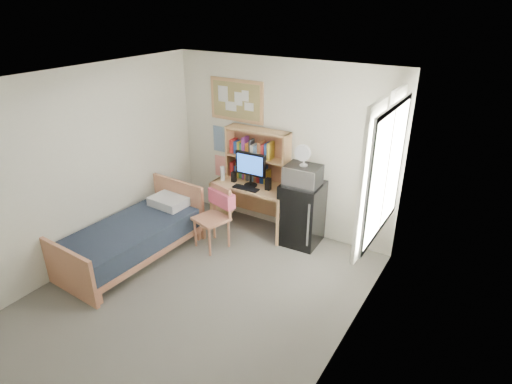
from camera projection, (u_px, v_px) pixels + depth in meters
The scene contains 26 objects.
floor at pixel (198, 295), 5.30m from camera, with size 3.60×4.20×0.02m, color slate.
ceiling at pixel (183, 81), 4.20m from camera, with size 3.60×4.20×0.02m, color silver.
wall_back at pixel (281, 148), 6.37m from camera, with size 3.60×0.04×2.60m, color white.
wall_front at pixel (8, 307), 3.12m from camera, with size 3.60×0.04×2.60m, color white.
wall_left at pixel (84, 169), 5.60m from camera, with size 0.04×4.20×2.60m, color white.
wall_right at pixel (345, 245), 3.89m from camera, with size 0.04×4.20×2.60m, color white.
window_unit at pixel (383, 171), 4.72m from camera, with size 0.10×1.40×1.70m, color white.
curtain_left at pixel (368, 183), 4.42m from camera, with size 0.04×0.55×1.70m, color white.
curtain_right at pixel (390, 160), 5.04m from camera, with size 0.04×0.55×1.70m, color white.
bulletin_board at pixel (237, 100), 6.47m from camera, with size 0.94×0.03×0.64m, color tan.
poster_wave at pixel (221, 139), 6.91m from camera, with size 0.30×0.01×0.42m, color #245790.
poster_japan at pixel (222, 166), 7.11m from camera, with size 0.28×0.01×0.36m, color red.
desk at pixel (253, 206), 6.66m from camera, with size 1.21×0.60×0.75m, color tan.
desk_chair at pixel (211, 218), 6.11m from camera, with size 0.47×0.47×0.93m, color tan.
mini_fridge at pixel (302, 213), 6.24m from camera, with size 0.56×0.56×0.94m, color black.
bed at pixel (132, 242), 5.92m from camera, with size 0.94×1.89×0.52m, color #1C2433.
hutch at pixel (258, 156), 6.44m from camera, with size 1.01×0.26×0.82m, color tan.
monitor at pixel (251, 169), 6.34m from camera, with size 0.50×0.04×0.53m, color black.
keyboard at pixel (246, 188), 6.34m from camera, with size 0.41×0.13×0.02m, color black.
speaker_left at pixel (234, 177), 6.55m from camera, with size 0.07×0.07×0.16m, color black.
speaker_right at pixel (268, 184), 6.28m from camera, with size 0.07×0.07×0.18m, color black.
water_bottle at pixel (223, 174), 6.59m from camera, with size 0.07×0.07×0.23m, color silver.
hoodie at pixel (222, 198), 6.13m from camera, with size 0.46×0.14×0.22m, color #FA5F7B.
microwave at pixel (303, 175), 5.97m from camera, with size 0.48×0.37×0.28m, color silver.
desk_fan at pixel (304, 156), 5.85m from camera, with size 0.23×0.23×0.28m, color silver.
pillow at pixel (168, 202), 6.34m from camera, with size 0.53×0.37×0.13m, color silver.
Camera 1 is at (2.85, -3.27, 3.37)m, focal length 30.00 mm.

